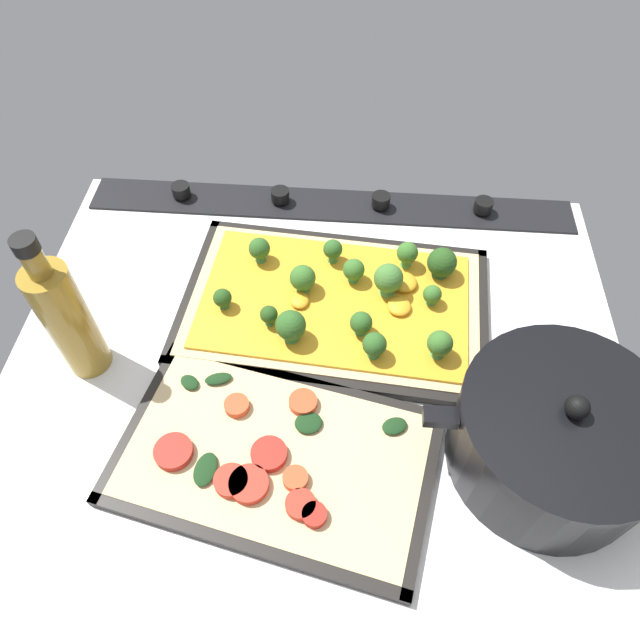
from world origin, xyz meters
TOP-DOWN VIEW (x-y plane):
  - ground_plane at (0.00, 0.00)cm, footprint 77.42×65.96cm
  - stove_control_panel at (-0.00, -29.48)cm, footprint 74.33×7.00cm
  - baking_tray_front at (-1.85, -9.34)cm, footprint 42.20×28.50cm
  - broccoli_pizza at (-2.84, -9.40)cm, footprint 39.62×25.92cm
  - baking_tray_back at (3.36, 12.70)cm, footprint 38.39×28.05cm
  - veggie_pizza_back at (3.76, 12.81)cm, footprint 35.53×25.19cm
  - cooking_pot at (-26.21, 10.35)cm, footprint 28.47×21.69cm
  - oil_bottle at (28.09, 1.40)cm, footprint 5.23×5.23cm

SIDE VIEW (x-z plane):
  - ground_plane at x=0.00cm, z-range -3.00..0.00cm
  - baking_tray_front at x=-1.85cm, z-range -0.29..1.01cm
  - baking_tray_back at x=3.36cm, z-range -0.27..1.03cm
  - stove_control_panel at x=0.00cm, z-range -0.74..1.86cm
  - veggie_pizza_back at x=3.76cm, z-range 0.18..2.08cm
  - broccoli_pizza at x=-2.84cm, z-range -1.05..5.08cm
  - cooking_pot at x=-26.21cm, z-range -1.16..11.97cm
  - oil_bottle at x=28.09cm, z-range -1.86..19.70cm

